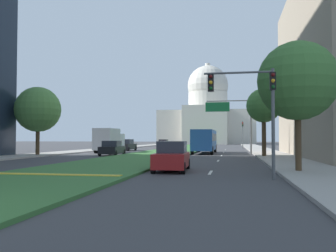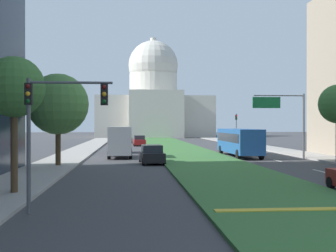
% 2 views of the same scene
% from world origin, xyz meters
% --- Properties ---
extents(ground_plane, '(264.52, 264.52, 0.00)m').
position_xyz_m(ground_plane, '(0.00, 60.12, 0.00)').
color(ground_plane, '#3D3D3F').
extents(grass_median, '(7.46, 108.21, 0.14)m').
position_xyz_m(grass_median, '(0.00, 54.11, 0.07)').
color(grass_median, '#386B33').
rests_on(grass_median, ground_plane).
extents(median_curb_nose, '(6.71, 0.50, 0.04)m').
position_xyz_m(median_curb_nose, '(0.00, 9.72, 0.16)').
color(median_curb_nose, gold).
rests_on(median_curb_nose, grass_median).
extents(lane_dashes_right, '(0.16, 44.29, 0.01)m').
position_xyz_m(lane_dashes_right, '(7.33, 34.14, 0.00)').
color(lane_dashes_right, silver).
rests_on(lane_dashes_right, ground_plane).
extents(sidewalk_left, '(4.00, 108.21, 0.15)m').
position_xyz_m(sidewalk_left, '(-12.94, 48.09, 0.07)').
color(sidewalk_left, '#9E9991').
rests_on(sidewalk_left, ground_plane).
extents(sidewalk_right, '(4.00, 108.21, 0.15)m').
position_xyz_m(sidewalk_right, '(12.94, 48.09, 0.07)').
color(sidewalk_right, '#9E9991').
rests_on(sidewalk_right, ground_plane).
extents(capitol_building, '(31.52, 29.94, 28.36)m').
position_xyz_m(capitol_building, '(0.00, 119.51, 9.51)').
color(capitol_building, beige).
rests_on(capitol_building, ground_plane).
extents(traffic_light_near_left, '(3.34, 0.35, 5.20)m').
position_xyz_m(traffic_light_near_left, '(-9.59, 10.50, 3.80)').
color(traffic_light_near_left, '#515456').
rests_on(traffic_light_near_left, ground_plane).
extents(traffic_light_far_right, '(0.28, 0.35, 5.20)m').
position_xyz_m(traffic_light_far_right, '(10.44, 63.16, 3.31)').
color(traffic_light_far_right, '#515456').
rests_on(traffic_light_far_right, ground_plane).
extents(overhead_guide_sign, '(5.31, 0.20, 6.50)m').
position_xyz_m(overhead_guide_sign, '(8.70, 35.81, 4.63)').
color(overhead_guide_sign, '#515456').
rests_on(overhead_guide_sign, ground_plane).
extents(street_tree_left_near, '(2.96, 2.96, 6.73)m').
position_xyz_m(street_tree_left_near, '(-12.15, 15.09, 5.19)').
color(street_tree_left_near, '#4C3823').
rests_on(street_tree_left_near, ground_plane).
extents(street_tree_left_mid, '(4.92, 4.92, 7.54)m').
position_xyz_m(street_tree_left_mid, '(-12.36, 29.41, 5.06)').
color(street_tree_left_mid, '#4C3823').
rests_on(street_tree_left_mid, ground_plane).
extents(sedan_midblock, '(2.20, 4.63, 1.65)m').
position_xyz_m(sedan_midblock, '(-4.69, 31.81, 0.78)').
color(sedan_midblock, black).
rests_on(sedan_midblock, ground_plane).
extents(sedan_distant, '(2.07, 4.37, 1.78)m').
position_xyz_m(sedan_distant, '(-7.54, 47.04, 0.83)').
color(sedan_distant, black).
rests_on(sedan_distant, ground_plane).
extents(sedan_far_horizon, '(2.02, 4.55, 1.69)m').
position_xyz_m(sedan_far_horizon, '(-5.12, 64.31, 0.79)').
color(sedan_far_horizon, maroon).
rests_on(sedan_far_horizon, ground_plane).
extents(sedan_very_far, '(2.05, 4.40, 1.63)m').
position_xyz_m(sedan_very_far, '(-7.24, 75.89, 0.77)').
color(sedan_very_far, brown).
rests_on(sedan_very_far, ground_plane).
extents(box_truck_delivery, '(2.40, 6.40, 3.20)m').
position_xyz_m(box_truck_delivery, '(-7.60, 38.94, 1.68)').
color(box_truck_delivery, '#BCBCC1').
rests_on(box_truck_delivery, ground_plane).
extents(city_bus, '(2.62, 11.00, 2.95)m').
position_xyz_m(city_bus, '(5.03, 39.61, 1.77)').
color(city_bus, '#1E4C8C').
rests_on(city_bus, ground_plane).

